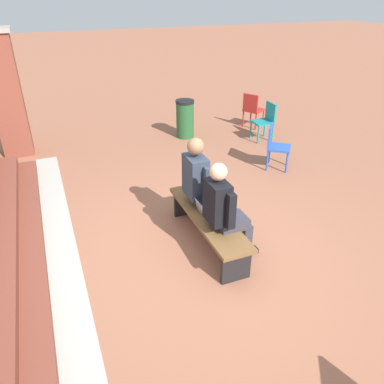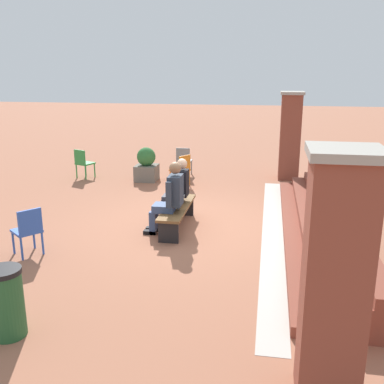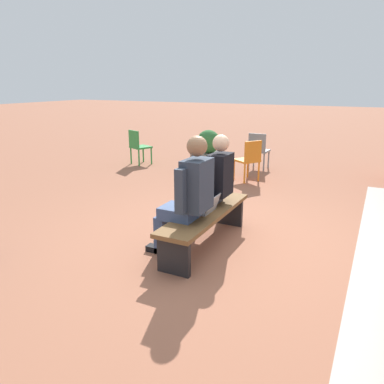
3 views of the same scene
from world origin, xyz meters
TOP-DOWN VIEW (x-y plane):
  - ground_plane at (0.00, 0.00)m, footprint 60.00×60.00m
  - concrete_strip at (0.20, 1.73)m, footprint 7.76×0.40m
  - bench at (0.20, -0.15)m, footprint 1.80×0.44m
  - person_student at (-0.13, -0.21)m, footprint 0.54×0.68m
  - person_adult at (0.54, -0.22)m, footprint 0.58×0.73m
  - laptop at (0.23, -0.13)m, footprint 0.32×0.29m
  - plastic_chair_far_right at (-3.40, -3.63)m, footprint 0.55×0.55m
  - plastic_chair_near_bench_right at (-4.20, -0.85)m, footprint 0.43×0.43m
  - plastic_chair_far_left at (-3.05, -0.69)m, footprint 0.58×0.58m
  - planter at (-3.45, -1.77)m, footprint 0.60×0.60m

SIDE VIEW (x-z plane):
  - ground_plane at x=0.00m, z-range 0.00..0.00m
  - concrete_strip at x=0.20m, z-range 0.00..0.01m
  - bench at x=0.20m, z-range 0.13..0.58m
  - planter at x=-3.45m, z-range -0.03..0.91m
  - plastic_chair_far_right at x=-3.40m, z-range 0.06..0.90m
  - plastic_chair_near_bench_right at x=-4.20m, z-range 0.06..0.90m
  - plastic_chair_far_left at x=-3.05m, z-range 0.06..0.90m
  - laptop at x=0.23m, z-range 0.39..0.61m
  - person_student at x=-0.13m, z-range 0.05..1.38m
  - person_adult at x=0.54m, z-range 0.04..1.45m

